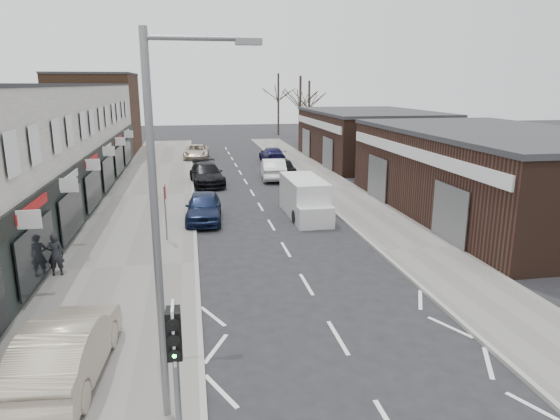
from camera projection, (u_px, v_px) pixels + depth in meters
name	position (u px, v px, depth m)	size (l,w,h in m)	color
ground	(361.00, 376.00, 12.48)	(160.00, 160.00, 0.00)	black
pavement_left	(149.00, 196.00, 32.30)	(5.50, 64.00, 0.12)	slate
pavement_right	(335.00, 189.00, 34.44)	(3.50, 64.00, 0.12)	slate
shop_terrace_left	(17.00, 149.00, 27.90)	(8.00, 41.00, 7.10)	silver
brick_block_far	(96.00, 114.00, 52.11)	(8.00, 10.00, 8.00)	#4C3120
right_unit_near	(495.00, 175.00, 27.43)	(10.00, 18.00, 4.50)	#331F17
right_unit_far	(369.00, 137.00, 46.51)	(10.00, 16.00, 4.50)	#331F17
tree_far_a	(300.00, 145.00, 59.82)	(3.60, 3.60, 8.00)	#382D26
tree_far_b	(309.00, 139.00, 65.97)	(3.60, 3.60, 7.50)	#382D26
tree_far_c	(278.00, 135.00, 71.18)	(3.60, 3.60, 8.50)	#382D26
traffic_light	(175.00, 345.00, 9.21)	(0.28, 0.60, 3.10)	slate
street_lamp	(164.00, 214.00, 9.81)	(2.23, 0.22, 8.00)	slate
warning_sign	(165.00, 196.00, 22.50)	(0.12, 0.80, 2.70)	slate
white_van	(305.00, 198.00, 27.43)	(1.94, 5.37, 2.08)	silver
sedan_on_pavement	(66.00, 348.00, 12.05)	(1.66, 4.75, 1.56)	#A39682
pedestrian	(55.00, 254.00, 18.55)	(0.60, 0.39, 1.64)	black
parked_car_left_a	(204.00, 207.00, 26.38)	(1.82, 4.54, 1.55)	#121C39
parked_car_left_b	(207.00, 174.00, 35.97)	(2.16, 5.32, 1.54)	black
parked_car_left_c	(196.00, 152.00, 48.33)	(2.29, 4.97, 1.38)	beige
parked_car_right_a	(273.00, 169.00, 38.06)	(1.68, 4.81, 1.59)	silver
parked_car_right_b	(279.00, 167.00, 38.63)	(1.95, 4.85, 1.65)	black
parked_car_right_c	(272.00, 155.00, 46.35)	(1.94, 4.78, 1.39)	#141238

